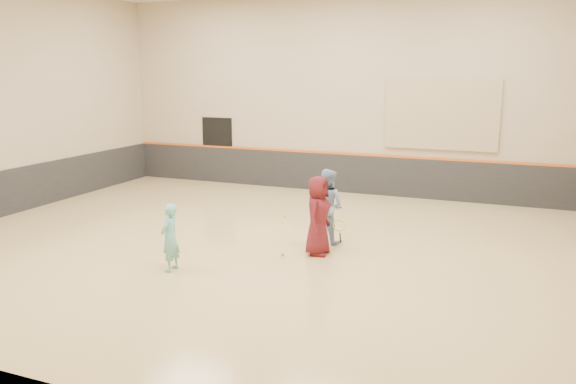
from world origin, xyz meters
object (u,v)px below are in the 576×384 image
at_px(girl, 170,238).
at_px(instructor, 327,206).
at_px(spare_racket, 330,205).
at_px(young_man, 318,215).

bearing_deg(girl, instructor, 140.33).
bearing_deg(girl, spare_racket, 165.51).
bearing_deg(spare_racket, girl, -102.01).
height_order(girl, instructor, instructor).
distance_m(girl, spare_racket, 6.18).
bearing_deg(spare_racket, young_man, -76.16).
relative_size(instructor, spare_racket, 2.27).
xyz_separation_m(young_man, spare_racket, (-1.00, 4.05, -0.77)).
relative_size(girl, instructor, 0.79).
xyz_separation_m(girl, spare_racket, (1.28, 6.02, -0.60)).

